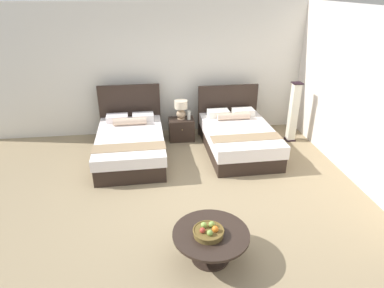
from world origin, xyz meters
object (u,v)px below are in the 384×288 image
vase (189,115)px  floor_lamp_corner (293,112)px  bed_near_corner (238,137)px  coffee_table (211,238)px  table_lamp (181,108)px  nightstand (181,129)px  bed_near_window (131,143)px  fruit_bowl (209,232)px

vase → floor_lamp_corner: floor_lamp_corner is taller
bed_near_corner → coffee_table: bed_near_corner is taller
table_lamp → floor_lamp_corner: bearing=-8.9°
table_lamp → vase: (0.17, -0.06, -0.15)m
vase → floor_lamp_corner: (2.25, -0.32, 0.07)m
table_lamp → coffee_table: (-0.00, -3.72, -0.42)m
vase → floor_lamp_corner: 2.27m
coffee_table → nightstand: bearing=89.9°
bed_near_corner → table_lamp: 1.39m
bed_near_window → fruit_bowl: 3.21m
bed_near_window → nightstand: bearing=32.7°
nightstand → table_lamp: size_ratio=1.32×
bed_near_corner → coffee_table: size_ratio=2.16×
floor_lamp_corner → table_lamp: bearing=171.1°
bed_near_window → vase: size_ratio=10.96×
nightstand → fruit_bowl: bearing=-90.6°
coffee_table → bed_near_corner: bearing=69.6°
coffee_table → floor_lamp_corner: bearing=54.1°
bed_near_corner → vase: bearing=144.5°
bed_near_corner → floor_lamp_corner: bearing=15.1°
table_lamp → nightstand: bearing=-90.0°
bed_near_corner → fruit_bowl: 3.24m
vase → coffee_table: size_ratio=0.21×
bed_near_corner → nightstand: (-1.11, 0.71, -0.06)m
vase → floor_lamp_corner: size_ratio=0.15×
bed_near_window → table_lamp: (1.09, 0.72, 0.44)m
table_lamp → vase: bearing=-19.8°
bed_near_corner → floor_lamp_corner: (1.31, 0.35, 0.35)m
vase → bed_near_window: bearing=-152.3°
nightstand → table_lamp: 0.49m
bed_near_corner → vase: 1.19m
floor_lamp_corner → nightstand: bearing=171.6°
bed_near_corner → nightstand: bearing=147.3°
nightstand → vase: bearing=-13.5°
vase → fruit_bowl: bearing=-93.2°
bed_near_corner → fruit_bowl: bed_near_corner is taller
bed_near_window → nightstand: bed_near_window is taller
bed_near_window → floor_lamp_corner: bearing=5.6°
vase → fruit_bowl: (-0.21, -3.69, -0.13)m
nightstand → bed_near_window: bearing=-147.3°
bed_near_window → floor_lamp_corner: size_ratio=1.64×
table_lamp → vase: table_lamp is taller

